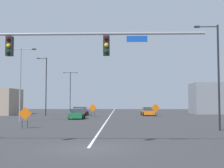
# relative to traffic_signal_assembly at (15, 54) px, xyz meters

# --- Properties ---
(ground) EXTENTS (149.27, 149.27, 0.00)m
(ground) POSITION_rel_traffic_signal_assembly_xyz_m (3.92, 0.01, -4.97)
(ground) COLOR #38383A
(road_centre_stripe) EXTENTS (0.16, 82.93, 0.01)m
(road_centre_stripe) POSITION_rel_traffic_signal_assembly_xyz_m (3.92, 41.48, -4.97)
(road_centre_stripe) COLOR white
(road_centre_stripe) RESTS_ON ground
(traffic_signal_assembly) EXTENTS (15.69, 0.44, 6.43)m
(traffic_signal_assembly) POSITION_rel_traffic_signal_assembly_xyz_m (0.00, 0.00, 0.00)
(traffic_signal_assembly) COLOR gray
(traffic_signal_assembly) RESTS_ON ground
(street_lamp_mid_right) EXTENTS (3.62, 0.24, 8.79)m
(street_lamp_mid_right) POSITION_rel_traffic_signal_assembly_xyz_m (-6.26, 18.65, 0.20)
(street_lamp_mid_right) COLOR gray
(street_lamp_mid_right) RESTS_ON ground
(street_lamp_near_right) EXTENTS (1.72, 0.24, 9.80)m
(street_lamp_near_right) POSITION_rel_traffic_signal_assembly_xyz_m (-6.92, 32.77, 0.34)
(street_lamp_near_right) COLOR black
(street_lamp_near_right) RESTS_ON ground
(street_lamp_near_left) EXTENTS (2.04, 0.24, 8.91)m
(street_lamp_near_left) POSITION_rel_traffic_signal_assembly_xyz_m (13.74, 9.24, -0.08)
(street_lamp_near_left) COLOR black
(street_lamp_near_left) RESTS_ON ground
(street_lamp_far_left) EXTENTS (3.56, 0.24, 9.57)m
(street_lamp_far_left) POSITION_rel_traffic_signal_assembly_xyz_m (-6.54, 54.68, 0.59)
(street_lamp_far_left) COLOR black
(street_lamp_far_left) RESTS_ON ground
(construction_sign_right_lane) EXTENTS (1.22, 0.11, 2.02)m
(construction_sign_right_lane) POSITION_rel_traffic_signal_assembly_xyz_m (1.31, 30.06, -3.68)
(construction_sign_right_lane) COLOR orange
(construction_sign_right_lane) RESTS_ON ground
(construction_sign_median_near) EXTENTS (1.19, 0.25, 1.93)m
(construction_sign_median_near) POSITION_rel_traffic_signal_assembly_xyz_m (-3.00, 10.76, -3.75)
(construction_sign_median_near) COLOR orange
(construction_sign_median_near) RESTS_ON ground
(construction_sign_left_lane) EXTENTS (1.37, 0.32, 2.09)m
(construction_sign_left_lane) POSITION_rel_traffic_signal_assembly_xyz_m (11.02, 29.29, -3.66)
(construction_sign_left_lane) COLOR orange
(construction_sign_left_lane) RESTS_ON ground
(car_blue_approaching) EXTENTS (2.11, 4.62, 1.32)m
(car_blue_approaching) POSITION_rel_traffic_signal_assembly_xyz_m (-2.93, 43.11, -4.37)
(car_blue_approaching) COLOR #1E389E
(car_blue_approaching) RESTS_ON ground
(car_orange_passing) EXTENTS (2.25, 4.03, 1.44)m
(car_orange_passing) POSITION_rel_traffic_signal_assembly_xyz_m (10.37, 34.48, -4.32)
(car_orange_passing) COLOR orange
(car_orange_passing) RESTS_ON ground
(car_green_far) EXTENTS (2.10, 4.35, 1.41)m
(car_green_far) POSITION_rel_traffic_signal_assembly_xyz_m (-0.39, 25.00, -4.30)
(car_green_far) COLOR #196B38
(car_green_far) RESTS_ON ground
(car_red_mid) EXTENTS (2.20, 4.60, 1.45)m
(car_red_mid) POSITION_rel_traffic_signal_assembly_xyz_m (-1.10, 34.62, -4.31)
(car_red_mid) COLOR red
(car_red_mid) RESTS_ON ground
(roadside_building_east) EXTENTS (6.11, 6.39, 5.95)m
(roadside_building_east) POSITION_rel_traffic_signal_assembly_xyz_m (22.73, 41.58, -1.99)
(roadside_building_east) COLOR gray
(roadside_building_east) RESTS_ON ground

